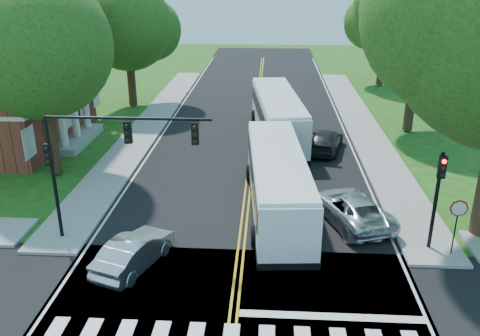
# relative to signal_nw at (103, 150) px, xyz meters

# --- Properties ---
(road) EXTENTS (14.00, 96.00, 0.01)m
(road) POSITION_rel_signal_nw_xyz_m (5.86, 11.57, -4.37)
(road) COLOR black
(road) RESTS_ON ground
(center_line) EXTENTS (0.36, 70.00, 0.01)m
(center_line) POSITION_rel_signal_nw_xyz_m (5.86, 15.57, -4.36)
(center_line) COLOR gold
(center_line) RESTS_ON road
(edge_line_w) EXTENTS (0.12, 70.00, 0.01)m
(edge_line_w) POSITION_rel_signal_nw_xyz_m (-0.94, 15.57, -4.36)
(edge_line_w) COLOR silver
(edge_line_w) RESTS_ON road
(edge_line_e) EXTENTS (0.12, 70.00, 0.01)m
(edge_line_e) POSITION_rel_signal_nw_xyz_m (12.66, 15.57, -4.36)
(edge_line_e) COLOR silver
(edge_line_e) RESTS_ON road
(stop_bar) EXTENTS (6.60, 0.40, 0.01)m
(stop_bar) POSITION_rel_signal_nw_xyz_m (9.36, -4.83, -4.36)
(stop_bar) COLOR silver
(stop_bar) RESTS_ON road
(sidewalk_nw) EXTENTS (2.60, 40.00, 0.15)m
(sidewalk_nw) POSITION_rel_signal_nw_xyz_m (-2.44, 18.57, -4.30)
(sidewalk_nw) COLOR gray
(sidewalk_nw) RESTS_ON ground
(sidewalk_ne) EXTENTS (2.60, 40.00, 0.15)m
(sidewalk_ne) POSITION_rel_signal_nw_xyz_m (14.16, 18.57, -4.30)
(sidewalk_ne) COLOR gray
(sidewalk_ne) RESTS_ON ground
(tree_west_near) EXTENTS (8.00, 8.00, 11.40)m
(tree_west_near) POSITION_rel_signal_nw_xyz_m (-5.64, 7.57, 3.15)
(tree_west_near) COLOR #372516
(tree_west_near) RESTS_ON ground
(tree_west_far) EXTENTS (7.60, 7.60, 10.67)m
(tree_west_far) POSITION_rel_signal_nw_xyz_m (-5.14, 23.57, 2.62)
(tree_west_far) COLOR #372516
(tree_west_far) RESTS_ON ground
(tree_east_mid) EXTENTS (8.40, 8.40, 11.93)m
(tree_east_mid) POSITION_rel_signal_nw_xyz_m (17.36, 17.57, 3.48)
(tree_east_mid) COLOR #372516
(tree_east_mid) RESTS_ON ground
(tree_east_far) EXTENTS (7.20, 7.20, 10.34)m
(tree_east_far) POSITION_rel_signal_nw_xyz_m (18.36, 33.57, 2.48)
(tree_east_far) COLOR #372516
(tree_east_far) RESTS_ON ground
(signal_nw) EXTENTS (7.15, 0.46, 5.66)m
(signal_nw) POSITION_rel_signal_nw_xyz_m (0.00, 0.00, 0.00)
(signal_nw) COLOR black
(signal_nw) RESTS_ON ground
(signal_ne) EXTENTS (0.30, 0.46, 4.40)m
(signal_ne) POSITION_rel_signal_nw_xyz_m (14.06, 0.01, -1.41)
(signal_ne) COLOR black
(signal_ne) RESTS_ON ground
(stop_sign) EXTENTS (0.76, 0.08, 2.53)m
(stop_sign) POSITION_rel_signal_nw_xyz_m (14.86, -0.45, -2.35)
(stop_sign) COLOR black
(stop_sign) RESTS_ON ground
(bus_lead) EXTENTS (3.52, 11.94, 3.05)m
(bus_lead) POSITION_rel_signal_nw_xyz_m (7.44, 3.64, -2.76)
(bus_lead) COLOR silver
(bus_lead) RESTS_ON road
(bus_follow) EXTENTS (4.09, 12.62, 3.21)m
(bus_follow) POSITION_rel_signal_nw_xyz_m (7.53, 15.42, -2.67)
(bus_follow) COLOR silver
(bus_follow) RESTS_ON road
(hatchback) EXTENTS (2.83, 4.48, 1.39)m
(hatchback) POSITION_rel_signal_nw_xyz_m (1.59, -2.02, -3.67)
(hatchback) COLOR silver
(hatchback) RESTS_ON road
(suv) EXTENTS (4.09, 5.81, 1.47)m
(suv) POSITION_rel_signal_nw_xyz_m (11.00, 2.52, -3.63)
(suv) COLOR silver
(suv) RESTS_ON road
(dark_sedan) EXTENTS (3.05, 5.18, 1.41)m
(dark_sedan) POSITION_rel_signal_nw_xyz_m (10.77, 12.88, -3.66)
(dark_sedan) COLOR black
(dark_sedan) RESTS_ON road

